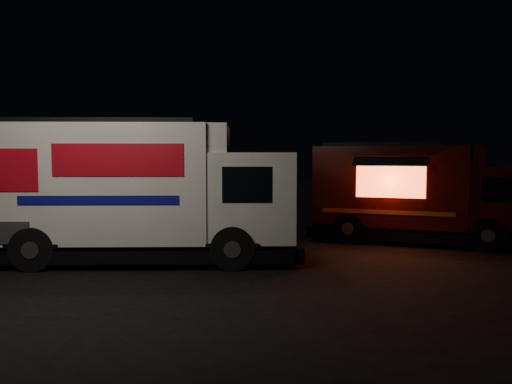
{
  "coord_description": "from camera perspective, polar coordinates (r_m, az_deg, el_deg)",
  "views": [
    {
      "loc": [
        2.67,
        -11.7,
        2.63
      ],
      "look_at": [
        2.28,
        2.0,
        1.67
      ],
      "focal_mm": 35.0,
      "sensor_mm": 36.0,
      "label": 1
    }
  ],
  "objects": [
    {
      "name": "ground",
      "position": [
        12.29,
        -11.1,
        -8.44
      ],
      "size": [
        80.0,
        80.0,
        0.0
      ],
      "primitive_type": "plane",
      "color": "black",
      "rests_on": "ground"
    },
    {
      "name": "red_truck",
      "position": [
        16.3,
        18.2,
        -0.03
      ],
      "size": [
        7.06,
        4.47,
        3.08
      ],
      "primitive_type": null,
      "rotation": [
        0.0,
        0.0,
        -0.33
      ],
      "color": "#330B09",
      "rests_on": "ground"
    },
    {
      "name": "white_truck",
      "position": [
        12.97,
        -12.48,
        0.12
      ],
      "size": [
        7.96,
        3.06,
        3.55
      ],
      "primitive_type": null,
      "rotation": [
        0.0,
        0.0,
        0.05
      ],
      "color": "white",
      "rests_on": "ground"
    }
  ]
}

